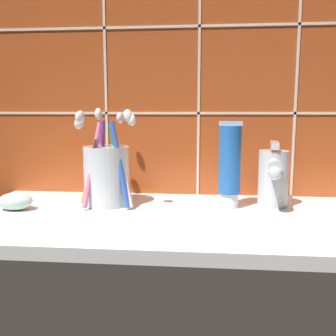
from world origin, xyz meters
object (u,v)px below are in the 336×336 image
at_px(toothpaste_tube, 230,165).
at_px(sink_faucet, 273,176).
at_px(soap_bar, 15,201).
at_px(toothbrush_cup, 107,173).

relative_size(toothpaste_tube, sink_faucet, 1.32).
relative_size(sink_faucet, soap_bar, 1.92).
xyz_separation_m(sink_faucet, soap_bar, (-0.46, -0.06, -0.04)).
bearing_deg(toothpaste_tube, toothbrush_cup, -179.87).
bearing_deg(sink_faucet, toothpaste_tube, -73.23).
bearing_deg(toothbrush_cup, toothpaste_tube, 0.13).
xyz_separation_m(toothpaste_tube, soap_bar, (-0.38, -0.05, -0.06)).
height_order(toothpaste_tube, soap_bar, toothpaste_tube).
height_order(toothbrush_cup, sink_faucet, toothbrush_cup).
distance_m(toothpaste_tube, sink_faucet, 0.08).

